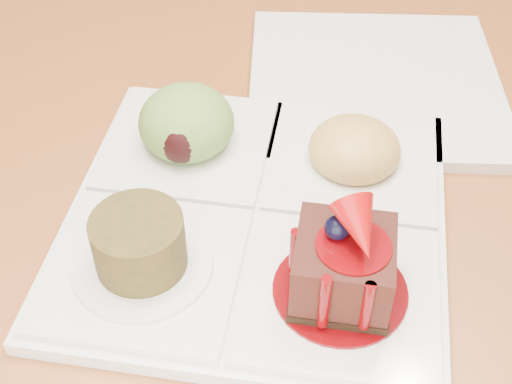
# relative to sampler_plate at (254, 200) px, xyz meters

# --- Properties ---
(ground) EXTENTS (6.00, 6.00, 0.00)m
(ground) POSITION_rel_sampler_plate_xyz_m (0.01, 0.48, -0.77)
(ground) COLOR brown
(sampler_plate) EXTENTS (0.29, 0.29, 0.11)m
(sampler_plate) POSITION_rel_sampler_plate_xyz_m (0.00, 0.00, 0.00)
(sampler_plate) COLOR silver
(sampler_plate) RESTS_ON dining_table
(second_plate) EXTENTS (0.25, 0.25, 0.01)m
(second_plate) POSITION_rel_sampler_plate_xyz_m (0.09, 0.18, -0.02)
(second_plate) COLOR silver
(second_plate) RESTS_ON dining_table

